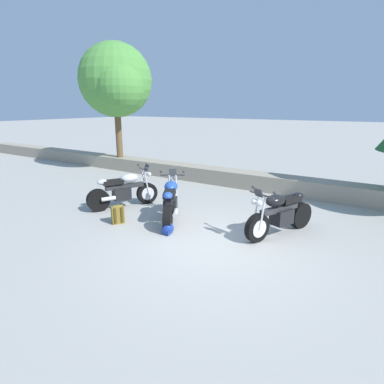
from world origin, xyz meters
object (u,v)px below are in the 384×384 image
(motorcycle_silver_near_left, at_px, (124,191))
(motorcycle_blue_centre, at_px, (171,201))
(motorcycle_black_far_right, at_px, (280,214))
(leafy_tree_far_left, at_px, (116,82))
(rider_helmet, at_px, (167,229))
(rider_backpack, at_px, (118,214))

(motorcycle_silver_near_left, height_order, motorcycle_blue_centre, same)
(motorcycle_blue_centre, height_order, motorcycle_black_far_right, same)
(leafy_tree_far_left, bearing_deg, motorcycle_blue_centre, -34.67)
(motorcycle_black_far_right, height_order, rider_helmet, motorcycle_black_far_right)
(motorcycle_blue_centre, bearing_deg, motorcycle_black_far_right, 11.98)
(motorcycle_silver_near_left, xyz_separation_m, leafy_tree_far_left, (-4.04, 3.88, 3.31))
(motorcycle_silver_near_left, height_order, rider_helmet, motorcycle_silver_near_left)
(motorcycle_silver_near_left, distance_m, rider_backpack, 1.33)
(motorcycle_blue_centre, relative_size, rider_backpack, 3.92)
(motorcycle_blue_centre, xyz_separation_m, motorcycle_black_far_right, (2.61, 0.55, 0.00))
(rider_helmet, bearing_deg, rider_backpack, -175.85)
(motorcycle_blue_centre, bearing_deg, leafy_tree_far_left, 145.33)
(motorcycle_silver_near_left, bearing_deg, leafy_tree_far_left, 136.16)
(motorcycle_silver_near_left, bearing_deg, rider_helmet, -22.51)
(motorcycle_blue_centre, xyz_separation_m, leafy_tree_far_left, (-5.78, 4.00, 3.31))
(rider_backpack, height_order, leafy_tree_far_left, leafy_tree_far_left)
(motorcycle_blue_centre, bearing_deg, rider_backpack, -135.98)
(rider_backpack, xyz_separation_m, rider_helmet, (1.46, 0.11, -0.11))
(motorcycle_silver_near_left, height_order, leafy_tree_far_left, leafy_tree_far_left)
(motorcycle_silver_near_left, distance_m, motorcycle_blue_centre, 1.74)
(rider_helmet, bearing_deg, motorcycle_silver_near_left, 157.49)
(rider_helmet, distance_m, leafy_tree_far_left, 8.72)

